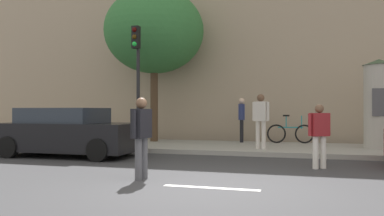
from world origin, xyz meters
The scene contains 13 objects.
ground_plane centered at (0.00, 0.00, 0.00)m, with size 80.00×80.00×0.00m, color #38383A.
sidewalk_curb centered at (0.00, 7.00, 0.07)m, with size 36.00×4.00×0.15m, color #9E9B93.
lane_markings centered at (0.00, 0.00, 0.00)m, with size 25.80×0.16×0.01m.
building_backdrop centered at (0.00, 12.00, 5.15)m, with size 36.00×5.00×10.30m, color tan.
traffic_light centered at (-3.85, 5.24, 2.93)m, with size 0.24×0.45×4.11m.
poster_column centered at (4.00, 7.28, 1.66)m, with size 1.06×1.06×2.97m.
street_tree centered at (-4.29, 7.91, 4.64)m, with size 4.05×4.05×6.22m.
pedestrian_in_red_top centered at (1.97, 3.02, 0.91)m, with size 0.53×0.44×1.56m.
pedestrian_with_bag centered at (-1.57, 0.43, 0.99)m, with size 0.30×0.63×1.68m.
pedestrian_with_backpack centered at (-0.78, 8.44, 1.19)m, with size 0.30×0.62×1.75m.
pedestrian_in_dark_shirt centered at (0.24, 5.99, 1.21)m, with size 0.57×0.34×1.80m.
bicycle_upright centered at (1.09, 8.49, 0.54)m, with size 1.76×0.32×1.09m.
parked_car_red centered at (-5.37, 3.52, 0.73)m, with size 4.25×1.98×1.49m.
Camera 1 is at (1.66, -6.91, 1.42)m, focal length 36.49 mm.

